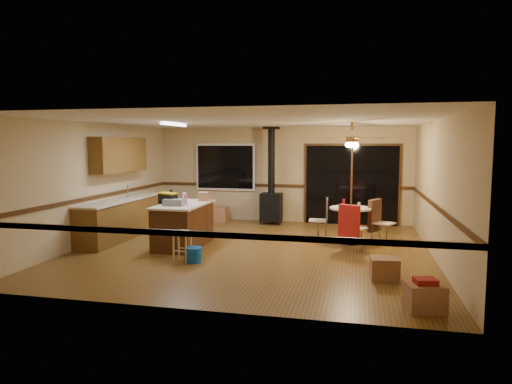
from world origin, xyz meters
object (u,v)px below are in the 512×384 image
(box_under_window, at_px, (218,214))
(box_corner_a, at_px, (425,297))
(chair_near, at_px, (350,222))
(kitchen_island, at_px, (184,225))
(bar_stool, at_px, (182,246))
(wood_stove, at_px, (271,197))
(dining_table, at_px, (350,219))
(chair_right, at_px, (376,216))
(toolbox_grey, at_px, (174,202))
(toolbox_black, at_px, (168,199))
(chair_left, at_px, (323,214))
(box_corner_b, at_px, (384,269))
(blue_bucket, at_px, (193,255))

(box_under_window, relative_size, box_corner_a, 1.09)
(chair_near, bearing_deg, box_under_window, 141.60)
(kitchen_island, distance_m, bar_stool, 1.33)
(wood_stove, distance_m, dining_table, 2.91)
(kitchen_island, height_order, chair_right, chair_right)
(toolbox_grey, xyz_separation_m, toolbox_black, (-0.21, 0.18, 0.04))
(wood_stove, relative_size, chair_right, 3.60)
(toolbox_black, distance_m, bar_stool, 1.51)
(box_under_window, bearing_deg, chair_left, -32.35)
(toolbox_black, distance_m, dining_table, 3.93)
(chair_right, xyz_separation_m, box_corner_a, (0.49, -4.08, -0.42))
(chair_right, height_order, box_corner_b, chair_right)
(kitchen_island, relative_size, chair_near, 2.40)
(wood_stove, relative_size, dining_table, 2.82)
(chair_left, bearing_deg, blue_bucket, -132.06)
(bar_stool, relative_size, blue_bucket, 1.75)
(toolbox_black, height_order, chair_near, toolbox_black)
(wood_stove, relative_size, box_corner_b, 5.82)
(chair_left, relative_size, chair_near, 0.74)
(wood_stove, bearing_deg, chair_right, -34.60)
(chair_left, relative_size, box_under_window, 1.01)
(kitchen_island, xyz_separation_m, blue_bucket, (0.67, -1.22, -0.32))
(chair_left, bearing_deg, bar_stool, -134.49)
(chair_left, bearing_deg, box_corner_b, -66.70)
(kitchen_island, bearing_deg, box_corner_b, -21.41)
(wood_stove, relative_size, chair_left, 4.89)
(kitchen_island, height_order, bar_stool, kitchen_island)
(box_under_window, bearing_deg, toolbox_grey, -87.77)
(chair_near, distance_m, box_under_window, 4.66)
(chair_left, bearing_deg, box_corner_a, -68.12)
(toolbox_grey, height_order, box_corner_b, toolbox_grey)
(wood_stove, height_order, box_under_window, wood_stove)
(blue_bucket, bearing_deg, toolbox_grey, 129.66)
(chair_left, relative_size, chair_right, 0.74)
(bar_stool, distance_m, chair_left, 3.39)
(dining_table, height_order, chair_right, chair_right)
(chair_near, relative_size, chair_right, 1.00)
(kitchen_island, bearing_deg, blue_bucket, -61.21)
(toolbox_black, bearing_deg, bar_stool, -55.79)
(chair_right, bearing_deg, toolbox_grey, -159.28)
(wood_stove, height_order, chair_right, wood_stove)
(toolbox_black, distance_m, blue_bucket, 1.69)
(toolbox_black, height_order, bar_stool, toolbox_black)
(toolbox_grey, xyz_separation_m, chair_near, (3.51, 0.53, -0.37))
(blue_bucket, xyz_separation_m, dining_table, (2.75, 2.29, 0.40))
(toolbox_grey, relative_size, blue_bucket, 1.25)
(dining_table, xyz_separation_m, chair_right, (0.54, 0.14, 0.07))
(dining_table, relative_size, chair_near, 1.28)
(chair_left, distance_m, box_under_window, 3.62)
(toolbox_black, distance_m, chair_left, 3.40)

